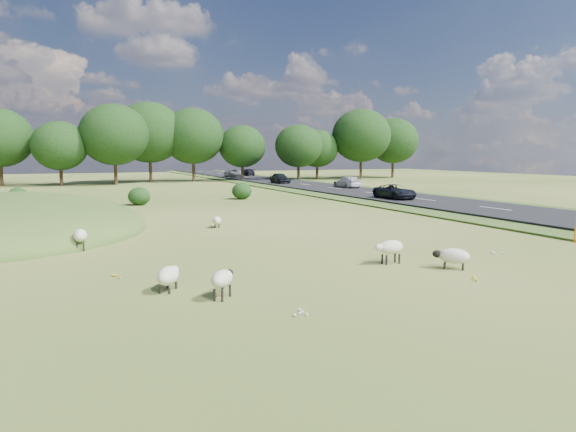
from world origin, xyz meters
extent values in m
plane|color=#3D5A1C|center=(0.00, 20.00, 0.00)|extent=(160.00, 160.00, 0.00)
cube|color=black|center=(20.00, 30.00, 0.12)|extent=(8.00, 150.00, 0.25)
cylinder|color=black|center=(-15.94, 56.24, 1.80)|extent=(0.44, 0.44, 3.61)
cylinder|color=black|center=(-8.82, 53.43, 1.51)|extent=(0.44, 0.44, 3.02)
ellipsoid|color=black|center=(-8.82, 53.43, 5.20)|extent=(7.04, 7.04, 6.34)
cylinder|color=black|center=(-2.08, 52.98, 1.95)|extent=(0.44, 0.44, 3.90)
ellipsoid|color=black|center=(-2.08, 52.98, 6.71)|extent=(9.09, 9.09, 8.18)
cylinder|color=black|center=(3.25, 57.90, 2.11)|extent=(0.44, 0.44, 4.22)
ellipsoid|color=black|center=(3.25, 57.90, 7.27)|extent=(9.85, 9.85, 8.86)
cylinder|color=black|center=(9.45, 56.94, 1.97)|extent=(0.44, 0.44, 3.94)
ellipsoid|color=black|center=(9.45, 56.94, 6.79)|extent=(9.20, 9.20, 8.28)
cylinder|color=black|center=(16.87, 56.01, 1.54)|extent=(0.44, 0.44, 3.09)
ellipsoid|color=black|center=(16.87, 56.01, 5.32)|extent=(7.20, 7.20, 6.48)
cylinder|color=black|center=(24.77, 52.46, 1.56)|extent=(0.44, 0.44, 3.12)
ellipsoid|color=black|center=(24.77, 52.46, 5.38)|extent=(7.29, 7.29, 6.56)
cylinder|color=black|center=(29.90, 56.26, 1.47)|extent=(0.44, 0.44, 2.93)
ellipsoid|color=black|center=(29.90, 56.26, 5.05)|extent=(6.84, 6.84, 6.16)
cylinder|color=black|center=(36.86, 53.95, 2.08)|extent=(0.44, 0.44, 4.16)
ellipsoid|color=black|center=(36.86, 53.95, 7.17)|extent=(9.71, 9.71, 8.74)
cylinder|color=black|center=(44.55, 55.89, 1.87)|extent=(0.44, 0.44, 3.74)
ellipsoid|color=black|center=(44.55, 55.89, 6.43)|extent=(8.72, 8.72, 7.84)
ellipsoid|color=black|center=(-2.88, 23.12, 0.73)|extent=(1.78, 1.78, 1.46)
ellipsoid|color=black|center=(6.54, 25.14, 0.75)|extent=(1.83, 1.83, 1.50)
ellipsoid|color=black|center=(-12.16, 29.99, 0.64)|extent=(1.57, 1.57, 1.29)
cylinder|color=#D8590C|center=(13.48, -3.34, 0.60)|extent=(0.06, 0.06, 1.20)
ellipsoid|color=beige|center=(-0.57, 8.18, 0.40)|extent=(0.72, 1.00, 0.46)
ellipsoid|color=silver|center=(-0.71, 7.71, 0.43)|extent=(0.30, 0.35, 0.23)
cylinder|color=black|center=(-0.54, 7.90, 0.08)|extent=(0.07, 0.07, 0.17)
cylinder|color=black|center=(-0.75, 7.96, 0.08)|extent=(0.07, 0.07, 0.17)
cylinder|color=black|center=(-0.38, 8.40, 0.08)|extent=(0.07, 0.07, 0.17)
cylinder|color=black|center=(-0.60, 8.46, 0.08)|extent=(0.07, 0.07, 0.17)
ellipsoid|color=beige|center=(4.43, -5.46, 0.48)|extent=(1.18, 1.16, 0.55)
ellipsoid|color=black|center=(4.00, -5.06, 0.52)|extent=(0.44, 0.43, 0.28)
cylinder|color=black|center=(4.11, -5.35, 0.10)|extent=(0.08, 0.08, 0.20)
cylinder|color=black|center=(4.29, -5.15, 0.10)|extent=(0.08, 0.08, 0.20)
cylinder|color=black|center=(4.57, -5.78, 0.10)|extent=(0.08, 0.08, 0.20)
cylinder|color=black|center=(4.75, -5.58, 0.10)|extent=(0.08, 0.08, 0.20)
ellipsoid|color=beige|center=(-7.85, 3.79, 0.66)|extent=(0.60, 1.08, 0.54)
ellipsoid|color=silver|center=(-7.83, 4.36, 0.69)|extent=(0.27, 0.35, 0.27)
cylinder|color=black|center=(-7.97, 4.10, 0.19)|extent=(0.08, 0.08, 0.38)
cylinder|color=black|center=(-7.70, 4.09, 0.19)|extent=(0.08, 0.08, 0.38)
cylinder|color=black|center=(-7.99, 3.49, 0.19)|extent=(0.08, 0.08, 0.38)
cylinder|color=black|center=(-7.73, 3.48, 0.19)|extent=(0.08, 0.08, 0.38)
ellipsoid|color=beige|center=(-4.33, -5.85, 0.60)|extent=(1.01, 1.07, 0.49)
ellipsoid|color=black|center=(-3.99, -5.45, 0.63)|extent=(0.38, 0.39, 0.25)
cylinder|color=black|center=(-4.24, -5.56, 0.18)|extent=(0.07, 0.07, 0.35)
cylinder|color=black|center=(-4.05, -5.71, 0.18)|extent=(0.07, 0.07, 0.35)
cylinder|color=black|center=(-4.60, -5.99, 0.18)|extent=(0.07, 0.07, 0.35)
cylinder|color=black|center=(-4.41, -6.14, 0.18)|extent=(0.07, 0.07, 0.35)
ellipsoid|color=beige|center=(-5.60, -4.40, 0.48)|extent=(1.04, 1.23, 0.56)
ellipsoid|color=silver|center=(-5.31, -3.89, 0.52)|extent=(0.40, 0.44, 0.28)
cylinder|color=black|center=(-5.56, -4.06, 0.10)|extent=(0.08, 0.08, 0.20)
cylinder|color=black|center=(-5.32, -4.20, 0.10)|extent=(0.08, 0.08, 0.20)
cylinder|color=black|center=(-5.87, -4.61, 0.10)|extent=(0.08, 0.08, 0.20)
cylinder|color=black|center=(-5.64, -4.75, 0.10)|extent=(0.08, 0.08, 0.20)
ellipsoid|color=beige|center=(2.86, -3.80, 0.64)|extent=(1.07, 0.61, 0.53)
ellipsoid|color=silver|center=(2.30, -3.83, 0.68)|extent=(0.35, 0.27, 0.27)
cylinder|color=black|center=(2.57, -3.95, 0.19)|extent=(0.08, 0.08, 0.38)
cylinder|color=black|center=(2.55, -3.69, 0.19)|extent=(0.08, 0.08, 0.38)
cylinder|color=black|center=(3.17, -3.91, 0.19)|extent=(0.08, 0.08, 0.38)
cylinder|color=black|center=(3.16, -3.65, 0.19)|extent=(0.08, 0.08, 0.38)
imported|color=silver|center=(21.90, 32.49, 0.88)|extent=(1.77, 4.36, 1.27)
imported|color=black|center=(18.10, 17.62, 0.87)|extent=(2.05, 4.44, 1.23)
imported|color=black|center=(18.10, 43.87, 0.95)|extent=(1.65, 4.10, 1.40)
imported|color=black|center=(21.90, 68.21, 0.86)|extent=(1.71, 4.20, 1.22)
imported|color=#AEB1B6|center=(18.10, 64.35, 0.92)|extent=(2.21, 4.80, 1.33)
camera|label=1|loc=(-8.30, -19.75, 4.13)|focal=32.00mm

